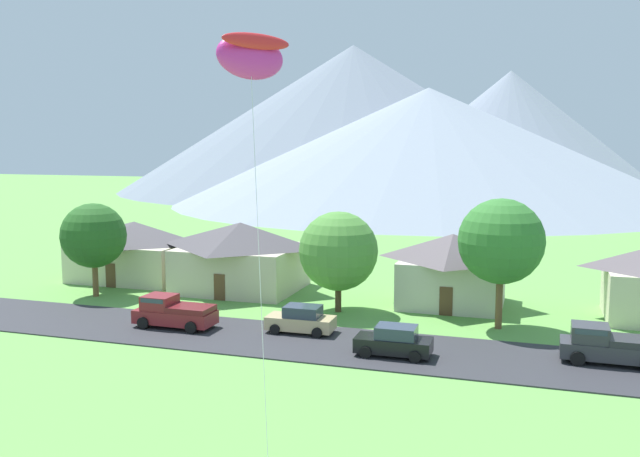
{
  "coord_description": "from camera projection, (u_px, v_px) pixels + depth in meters",
  "views": [
    {
      "loc": [
        10.17,
        -5.33,
        11.79
      ],
      "look_at": [
        0.89,
        23.57,
        7.92
      ],
      "focal_mm": 38.07,
      "sensor_mm": 36.0,
      "label": 1
    }
  ],
  "objects": [
    {
      "name": "road_strip",
      "position": [
        347.0,
        346.0,
        39.38
      ],
      "size": [
        160.0,
        7.31,
        0.08
      ],
      "primitive_type": "cube",
      "color": "#2D2D33",
      "rests_on": "ground"
    },
    {
      "name": "mountain_far_west_ridge",
      "position": [
        428.0,
        146.0,
        132.63
      ],
      "size": [
        99.09,
        99.09,
        22.33
      ],
      "primitive_type": "cone",
      "color": "gray",
      "rests_on": "ground"
    },
    {
      "name": "mountain_central_ridge",
      "position": [
        509.0,
        131.0,
        167.07
      ],
      "size": [
        71.72,
        71.72,
        29.2
      ],
      "primitive_type": "cone",
      "color": "gray",
      "rests_on": "ground"
    },
    {
      "name": "mountain_west_ridge",
      "position": [
        353.0,
        118.0,
        169.78
      ],
      "size": [
        115.37,
        115.37,
        35.7
      ],
      "primitive_type": "cone",
      "color": "slate",
      "rests_on": "ground"
    },
    {
      "name": "house_leftmost",
      "position": [
        135.0,
        249.0,
        58.54
      ],
      "size": [
        10.28,
        7.83,
        5.03
      ],
      "color": "beige",
      "rests_on": "ground"
    },
    {
      "name": "house_left_center",
      "position": [
        452.0,
        268.0,
        49.23
      ],
      "size": [
        7.82,
        7.19,
        5.22
      ],
      "color": "beige",
      "rests_on": "ground"
    },
    {
      "name": "house_rightmost",
      "position": [
        241.0,
        255.0,
        54.26
      ],
      "size": [
        9.88,
        8.45,
        5.45
      ],
      "color": "beige",
      "rests_on": "ground"
    },
    {
      "name": "tree_left_of_center",
      "position": [
        501.0,
        241.0,
        42.51
      ],
      "size": [
        5.4,
        5.4,
        8.33
      ],
      "color": "brown",
      "rests_on": "ground"
    },
    {
      "name": "tree_center",
      "position": [
        94.0,
        236.0,
        51.67
      ],
      "size": [
        4.95,
        4.95,
        7.21
      ],
      "color": "brown",
      "rests_on": "ground"
    },
    {
      "name": "tree_right_of_center",
      "position": [
        338.0,
        251.0,
        46.94
      ],
      "size": [
        5.51,
        5.51,
        7.07
      ],
      "color": "#4C3823",
      "rests_on": "ground"
    },
    {
      "name": "parked_car_tan_west_end",
      "position": [
        301.0,
        320.0,
        41.99
      ],
      "size": [
        4.24,
        2.15,
        1.68
      ],
      "color": "tan",
      "rests_on": "road_strip"
    },
    {
      "name": "parked_car_black_mid_west",
      "position": [
        394.0,
        342.0,
        37.4
      ],
      "size": [
        4.22,
        2.11,
        1.68
      ],
      "color": "black",
      "rests_on": "road_strip"
    },
    {
      "name": "pickup_truck_charcoal_west_side",
      "position": [
        609.0,
        345.0,
        36.13
      ],
      "size": [
        5.23,
        2.38,
        1.99
      ],
      "color": "#333338",
      "rests_on": "road_strip"
    },
    {
      "name": "pickup_truck_maroon_east_side",
      "position": [
        173.0,
        312.0,
        43.2
      ],
      "size": [
        5.22,
        2.36,
        1.99
      ],
      "color": "maroon",
      "rests_on": "road_strip"
    },
    {
      "name": "kite_flyer_with_kite",
      "position": [
        251.0,
        62.0,
        26.15
      ],
      "size": [
        4.68,
        7.7,
        16.06
      ],
      "color": "#70604C",
      "rests_on": "ground"
    }
  ]
}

